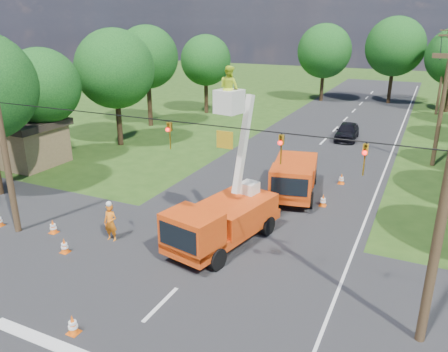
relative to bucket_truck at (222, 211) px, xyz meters
The scene contains 26 objects.
ground 15.08m from the bucket_truck, 90.26° to the left, with size 140.00×140.00×0.00m, color #254715.
road_main 15.08m from the bucket_truck, 90.26° to the left, with size 12.00×100.00×0.06m, color black.
road_cross 3.46m from the bucket_truck, 91.28° to the right, with size 56.00×10.00×0.07m, color black.
edge_line 16.07m from the bucket_truck, 69.74° to the left, with size 0.12×90.00×0.02m, color silver.
bucket_truck is the anchor object (origin of this frame).
second_truck 7.35m from the bucket_truck, 81.05° to the left, with size 3.37×6.36×2.27m.
ground_worker 5.23m from the bucket_truck, 159.56° to the right, with size 0.67×0.44×1.83m, color orange.
distant_car 21.71m from the bucket_truck, 85.86° to the left, with size 1.74×4.32×1.47m, color black.
traffic_cone_0 7.84m from the bucket_truck, 103.44° to the right, with size 0.38×0.38×0.71m.
traffic_cone_2 3.06m from the bucket_truck, 71.94° to the left, with size 0.38×0.38×0.71m.
traffic_cone_3 7.20m from the bucket_truck, 63.95° to the left, with size 0.38×0.38×0.71m.
traffic_cone_4 7.10m from the bucket_truck, 148.62° to the right, with size 0.38×0.38×0.71m.
traffic_cone_5 8.32m from the bucket_truck, 162.75° to the right, with size 0.38×0.38×0.71m.
traffic_cone_7 10.93m from the bucket_truck, 72.12° to the left, with size 0.38×0.38×0.71m.
pole_right_near 9.58m from the bucket_truck, 19.65° to the right, with size 1.80×0.30×10.00m.
pole_right_mid 19.27m from the bucket_truck, 63.60° to the left, with size 1.80×0.30×10.00m.
pole_right_far 38.09m from the bucket_truck, 77.16° to the left, with size 1.80×0.30×10.00m.
pole_left 10.41m from the bucket_truck, 162.53° to the right, with size 0.30×0.30×9.00m.
signal_span 5.59m from the bucket_truck, 54.43° to the right, with size 18.00×0.29×1.07m.
shed 18.74m from the bucket_truck, 164.56° to the left, with size 5.50×4.50×3.15m.
tree_left_c 18.01m from the bucket_truck, 160.13° to the left, with size 5.20×5.20×8.06m.
tree_left_d 19.76m from the bucket_truck, 141.49° to the left, with size 6.20×6.20×9.24m.
tree_left_e 25.85m from the bucket_truck, 131.61° to the left, with size 5.80×5.80×9.41m.
tree_left_f 31.07m from the bucket_truck, 118.85° to the left, with size 5.40×5.40×8.40m.
tree_far_a 40.56m from the bucket_truck, 97.22° to the left, with size 6.60×6.60×9.50m.
tree_far_b 42.40m from the bucket_truck, 86.00° to the left, with size 7.00×7.00×10.32m.
Camera 1 is at (7.72, -10.99, 9.64)m, focal length 35.00 mm.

